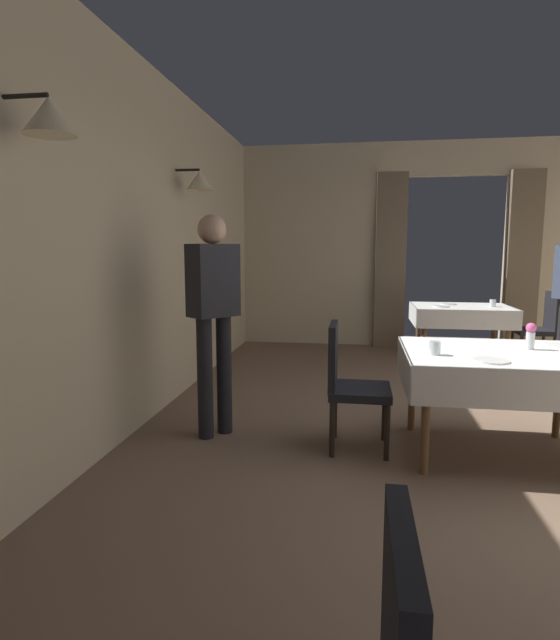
{
  "coord_description": "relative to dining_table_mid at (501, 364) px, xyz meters",
  "views": [
    {
      "loc": [
        -1.37,
        -3.59,
        1.47
      ],
      "look_at": [
        -1.99,
        0.36,
        0.9
      ],
      "focal_mm": 28.36,
      "sensor_mm": 36.0,
      "label": 1
    }
  ],
  "objects": [
    {
      "name": "person_waiter_by_doorway",
      "position": [
        -2.1,
        0.06,
        0.36
      ],
      "size": [
        0.4,
        0.42,
        1.72
      ],
      "color": "black",
      "rests_on": "ground"
    },
    {
      "name": "wall_left",
      "position": [
        -2.82,
        -0.07,
        0.84
      ],
      "size": [
        0.49,
        8.4,
        3.0
      ],
      "color": "beige",
      "rests_on": "ground"
    },
    {
      "name": "wall_back",
      "position": [
        0.38,
        4.11,
        0.85
      ],
      "size": [
        6.4,
        0.27,
        3.0
      ],
      "color": "beige",
      "rests_on": "ground"
    },
    {
      "name": "dining_table_far",
      "position": [
        0.29,
        2.93,
        -0.01
      ],
      "size": [
        1.2,
        0.89,
        0.75
      ],
      "color": "brown",
      "rests_on": "ground"
    },
    {
      "name": "chair_mid_left",
      "position": [
        -1.05,
        -0.04,
        -0.15
      ],
      "size": [
        0.44,
        0.44,
        0.93
      ],
      "color": "black",
      "rests_on": "ground"
    },
    {
      "name": "plate_mid_c",
      "position": [
        -0.15,
        -0.33,
        0.09
      ],
      "size": [
        0.23,
        0.23,
        0.01
      ],
      "primitive_type": "cylinder",
      "color": "white",
      "rests_on": "dining_table_mid"
    },
    {
      "name": "plate_far_b",
      "position": [
        0.02,
        2.78,
        0.09
      ],
      "size": [
        0.19,
        0.19,
        0.01
      ],
      "primitive_type": "cylinder",
      "color": "white",
      "rests_on": "dining_table_far"
    },
    {
      "name": "plate_far_a",
      "position": [
        0.16,
        3.07,
        0.09
      ],
      "size": [
        0.19,
        0.19,
        0.01
      ],
      "primitive_type": "cylinder",
      "color": "white",
      "rests_on": "dining_table_far"
    },
    {
      "name": "chair_far_right",
      "position": [
        1.27,
        3.03,
        -0.15
      ],
      "size": [
        0.44,
        0.44,
        0.93
      ],
      "color": "black",
      "rests_on": "ground"
    },
    {
      "name": "glass_far_c",
      "position": [
        0.65,
        2.89,
        0.13
      ],
      "size": [
        0.07,
        0.07,
        0.09
      ],
      "primitive_type": "cylinder",
      "color": "silver",
      "rests_on": "dining_table_far"
    },
    {
      "name": "ground",
      "position": [
        0.38,
        -0.07,
        -0.66
      ],
      "size": [
        10.08,
        10.08,
        0.0
      ],
      "primitive_type": "plane",
      "color": "#7A604C"
    },
    {
      "name": "flower_vase_mid",
      "position": [
        0.22,
        0.12,
        0.19
      ],
      "size": [
        0.07,
        0.07,
        0.19
      ],
      "color": "silver",
      "rests_on": "dining_table_mid"
    },
    {
      "name": "glass_mid_d",
      "position": [
        -0.48,
        -0.18,
        0.14
      ],
      "size": [
        0.08,
        0.08,
        0.09
      ],
      "primitive_type": "cylinder",
      "color": "silver",
      "rests_on": "dining_table_mid"
    },
    {
      "name": "dining_table_mid",
      "position": [
        0.0,
        0.0,
        0.0
      ],
      "size": [
        1.34,
        1.06,
        0.75
      ],
      "color": "brown",
      "rests_on": "ground"
    }
  ]
}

